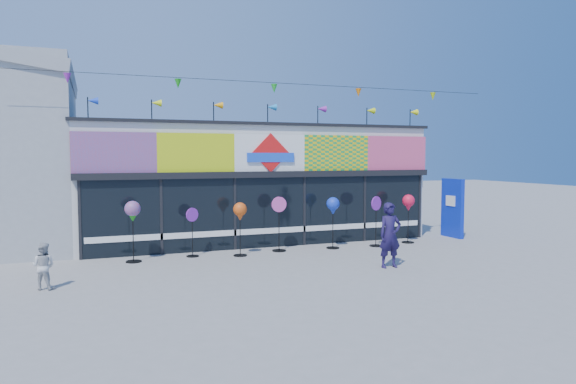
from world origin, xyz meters
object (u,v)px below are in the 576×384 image
spinner_1 (192,231)px  adult_man (390,235)px  spinner_3 (279,222)px  blue_sign (452,208)px  spinner_5 (376,220)px  spinner_2 (240,213)px  spinner_0 (133,213)px  spinner_6 (408,204)px  child (43,266)px  spinner_4 (333,207)px

spinner_1 → adult_man: 5.78m
spinner_3 → adult_man: bearing=-59.0°
blue_sign → spinner_5: 3.69m
spinner_2 → spinner_5: size_ratio=0.97×
spinner_0 → adult_man: 7.16m
spinner_0 → spinner_5: spinner_0 is taller
spinner_1 → spinner_3: 2.71m
spinner_2 → spinner_5: bearing=-0.1°
blue_sign → spinner_0: size_ratio=1.24×
spinner_3 → spinner_6: bearing=-1.4°
spinner_0 → spinner_2: (3.07, -0.19, -0.10)m
child → blue_sign: bearing=-144.2°
blue_sign → spinner_5: bearing=-170.5°
spinner_3 → spinner_5: (3.31, -0.31, -0.03)m
spinner_1 → spinner_5: spinner_5 is taller
spinner_4 → spinner_6: spinner_6 is taller
spinner_2 → spinner_6: bearing=1.8°
blue_sign → spinner_5: blue_sign is taller
spinner_0 → spinner_3: spinner_0 is taller
spinner_4 → spinner_5: 1.59m
spinner_6 → child: size_ratio=1.58×
spinner_1 → spinner_2: spinner_2 is taller
blue_sign → spinner_3: blue_sign is taller
blue_sign → spinner_2: 8.32m
spinner_3 → spinner_5: bearing=-5.4°
blue_sign → spinner_0: (-11.35, -0.48, 0.31)m
spinner_4 → spinner_5: bearing=-5.6°
adult_man → spinner_6: bearing=51.7°
spinner_0 → child: size_ratio=1.64×
adult_man → child: size_ratio=1.65×
spinner_0 → spinner_1: size_ratio=1.19×
spinner_6 → adult_man: size_ratio=0.96×
spinner_1 → spinner_4: 4.55m
spinner_0 → spinner_2: bearing=-3.6°
blue_sign → spinner_1: bearing=-179.5°
spinner_3 → adult_man: 3.84m
spinner_6 → adult_man: 4.21m
spinner_3 → child: 6.99m
spinner_5 → child: bearing=-167.5°
spinner_1 → spinner_5: size_ratio=0.88×
spinner_1 → spinner_3: size_ratio=0.85×
spinner_1 → spinner_6: spinner_6 is taller
adult_man → spinner_1: bearing=146.4°
spinner_3 → spinner_4: bearing=-5.2°
spinner_5 → child: size_ratio=1.57×
spinner_1 → blue_sign: bearing=1.6°
spinner_0 → spinner_1: bearing=6.8°
spinner_1 → spinner_4: bearing=-3.2°
spinner_0 → spinner_2: spinner_0 is taller
spinner_1 → spinner_4: (4.51, -0.25, 0.56)m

